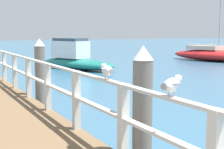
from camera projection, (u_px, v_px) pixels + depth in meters
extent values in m
cube|color=beige|center=(123.00, 122.00, 4.47)|extent=(0.12, 0.12, 1.03)
cube|color=beige|center=(76.00, 100.00, 5.91)|extent=(0.12, 0.12, 1.03)
cube|color=beige|center=(48.00, 87.00, 7.35)|extent=(0.12, 0.12, 1.03)
cube|color=beige|center=(29.00, 78.00, 8.79)|extent=(0.12, 0.12, 1.03)
cube|color=beige|center=(15.00, 71.00, 10.23)|extent=(0.12, 0.12, 1.03)
cube|color=beige|center=(4.00, 66.00, 11.66)|extent=(0.12, 0.12, 1.03)
cube|color=beige|center=(14.00, 55.00, 10.16)|extent=(0.10, 19.72, 0.04)
cube|color=beige|center=(15.00, 69.00, 10.22)|extent=(0.10, 19.72, 0.04)
cylinder|color=#6B6056|center=(142.00, 120.00, 4.76)|extent=(0.28, 0.28, 1.69)
cone|color=white|center=(143.00, 53.00, 4.64)|extent=(0.29, 0.29, 0.20)
cylinder|color=#6B6056|center=(40.00, 77.00, 9.19)|extent=(0.28, 0.28, 1.69)
cone|color=white|center=(39.00, 42.00, 9.07)|extent=(0.29, 0.29, 0.20)
ellipsoid|color=white|center=(172.00, 85.00, 3.51)|extent=(0.31, 0.25, 0.15)
sphere|color=white|center=(178.00, 79.00, 3.65)|extent=(0.09, 0.09, 0.09)
cone|color=gold|center=(180.00, 78.00, 3.71)|extent=(0.06, 0.05, 0.02)
cone|color=#939399|center=(165.00, 86.00, 3.37)|extent=(0.10, 0.10, 0.07)
ellipsoid|color=#939399|center=(172.00, 82.00, 3.51)|extent=(0.28, 0.26, 0.04)
cylinder|color=tan|center=(169.00, 94.00, 3.53)|extent=(0.01, 0.01, 0.05)
cylinder|color=tan|center=(173.00, 95.00, 3.50)|extent=(0.01, 0.01, 0.05)
ellipsoid|color=white|center=(107.00, 71.00, 4.80)|extent=(0.18, 0.30, 0.15)
sphere|color=white|center=(104.00, 66.00, 4.96)|extent=(0.09, 0.09, 0.09)
cone|color=gold|center=(103.00, 66.00, 5.02)|extent=(0.03, 0.05, 0.02)
cone|color=#939399|center=(110.00, 71.00, 4.64)|extent=(0.08, 0.09, 0.07)
ellipsoid|color=#939399|center=(107.00, 69.00, 4.79)|extent=(0.22, 0.25, 0.04)
cylinder|color=tan|center=(106.00, 78.00, 4.79)|extent=(0.01, 0.01, 0.05)
cylinder|color=tan|center=(109.00, 78.00, 4.81)|extent=(0.01, 0.01, 0.05)
ellipsoid|color=#197266|center=(77.00, 64.00, 18.93)|extent=(3.27, 5.91, 0.59)
cube|color=white|center=(70.00, 49.00, 19.22)|extent=(1.68, 2.48, 0.95)
cube|color=#334756|center=(70.00, 40.00, 19.15)|extent=(1.55, 2.25, 0.16)
ellipsoid|color=red|center=(214.00, 55.00, 23.99)|extent=(3.93, 6.93, 0.78)
cylinder|color=#B2B2B7|center=(204.00, 45.00, 24.48)|extent=(0.71, 2.24, 0.08)
cube|color=beige|center=(205.00, 48.00, 24.48)|extent=(1.84, 2.62, 0.30)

